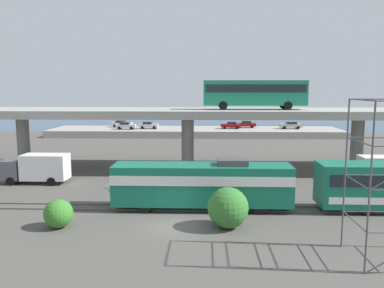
{
  "coord_description": "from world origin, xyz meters",
  "views": [
    {
      "loc": [
        2.17,
        -26.72,
        9.77
      ],
      "look_at": [
        0.57,
        18.74,
        3.26
      ],
      "focal_mm": 36.21,
      "sensor_mm": 36.0,
      "label": 1
    }
  ],
  "objects_px": {
    "parked_car_2": "(231,125)",
    "parked_car_4": "(245,124)",
    "parked_car_5": "(148,125)",
    "train_locomotive": "(193,183)",
    "transit_bus_on_overpass": "(254,92)",
    "service_truck_west": "(37,168)",
    "parked_car_1": "(291,125)",
    "parked_car_0": "(126,126)",
    "parked_car_3": "(122,124)"
  },
  "relations": [
    {
      "from": "service_truck_west",
      "to": "parked_car_3",
      "type": "bearing_deg",
      "value": -88.74
    },
    {
      "from": "service_truck_west",
      "to": "parked_car_2",
      "type": "bearing_deg",
      "value": -118.01
    },
    {
      "from": "train_locomotive",
      "to": "parked_car_3",
      "type": "relative_size",
      "value": 3.48
    },
    {
      "from": "transit_bus_on_overpass",
      "to": "service_truck_west",
      "type": "distance_m",
      "value": 25.58
    },
    {
      "from": "parked_car_2",
      "to": "parked_car_3",
      "type": "relative_size",
      "value": 0.94
    },
    {
      "from": "train_locomotive",
      "to": "parked_car_0",
      "type": "relative_size",
      "value": 3.78
    },
    {
      "from": "parked_car_4",
      "to": "parked_car_0",
      "type": "bearing_deg",
      "value": 9.4
    },
    {
      "from": "train_locomotive",
      "to": "parked_car_1",
      "type": "distance_m",
      "value": 54.75
    },
    {
      "from": "service_truck_west",
      "to": "parked_car_4",
      "type": "height_order",
      "value": "service_truck_west"
    },
    {
      "from": "transit_bus_on_overpass",
      "to": "parked_car_4",
      "type": "bearing_deg",
      "value": -94.44
    },
    {
      "from": "parked_car_1",
      "to": "parked_car_0",
      "type": "bearing_deg",
      "value": 3.57
    },
    {
      "from": "service_truck_west",
      "to": "parked_car_4",
      "type": "relative_size",
      "value": 1.51
    },
    {
      "from": "parked_car_2",
      "to": "parked_car_4",
      "type": "relative_size",
      "value": 0.93
    },
    {
      "from": "service_truck_west",
      "to": "parked_car_2",
      "type": "height_order",
      "value": "service_truck_west"
    },
    {
      "from": "train_locomotive",
      "to": "transit_bus_on_overpass",
      "type": "bearing_deg",
      "value": -113.43
    },
    {
      "from": "parked_car_3",
      "to": "parked_car_5",
      "type": "bearing_deg",
      "value": -28.06
    },
    {
      "from": "train_locomotive",
      "to": "parked_car_1",
      "type": "bearing_deg",
      "value": -110.26
    },
    {
      "from": "parked_car_3",
      "to": "parked_car_4",
      "type": "relative_size",
      "value": 0.98
    },
    {
      "from": "parked_car_1",
      "to": "parked_car_3",
      "type": "bearing_deg",
      "value": -3.77
    },
    {
      "from": "parked_car_2",
      "to": "parked_car_5",
      "type": "height_order",
      "value": "same"
    },
    {
      "from": "parked_car_0",
      "to": "parked_car_2",
      "type": "relative_size",
      "value": 0.98
    },
    {
      "from": "service_truck_west",
      "to": "parked_car_1",
      "type": "xyz_separation_m",
      "value": [
        35.49,
        43.24,
        0.52
      ]
    },
    {
      "from": "parked_car_0",
      "to": "parked_car_3",
      "type": "height_order",
      "value": "same"
    },
    {
      "from": "parked_car_0",
      "to": "parked_car_5",
      "type": "distance_m",
      "value": 4.73
    },
    {
      "from": "transit_bus_on_overpass",
      "to": "parked_car_2",
      "type": "xyz_separation_m",
      "value": [
        -0.38,
        35.6,
        -7.24
      ]
    },
    {
      "from": "service_truck_west",
      "to": "parked_car_2",
      "type": "xyz_separation_m",
      "value": [
        22.85,
        42.96,
        0.52
      ]
    },
    {
      "from": "service_truck_west",
      "to": "parked_car_1",
      "type": "relative_size",
      "value": 1.5
    },
    {
      "from": "parked_car_3",
      "to": "parked_car_5",
      "type": "relative_size",
      "value": 1.09
    },
    {
      "from": "transit_bus_on_overpass",
      "to": "parked_car_5",
      "type": "height_order",
      "value": "transit_bus_on_overpass"
    },
    {
      "from": "parked_car_0",
      "to": "parked_car_4",
      "type": "height_order",
      "value": "same"
    },
    {
      "from": "parked_car_5",
      "to": "parked_car_3",
      "type": "bearing_deg",
      "value": 151.94
    },
    {
      "from": "transit_bus_on_overpass",
      "to": "parked_car_3",
      "type": "distance_m",
      "value": 45.89
    },
    {
      "from": "transit_bus_on_overpass",
      "to": "service_truck_west",
      "type": "relative_size",
      "value": 1.76
    },
    {
      "from": "train_locomotive",
      "to": "parked_car_3",
      "type": "xyz_separation_m",
      "value": [
        -17.53,
        53.77,
        -0.04
      ]
    },
    {
      "from": "parked_car_5",
      "to": "train_locomotive",
      "type": "bearing_deg",
      "value": -77.59
    },
    {
      "from": "parked_car_3",
      "to": "parked_car_4",
      "type": "height_order",
      "value": "same"
    },
    {
      "from": "service_truck_west",
      "to": "train_locomotive",
      "type": "bearing_deg",
      "value": 153.82
    },
    {
      "from": "transit_bus_on_overpass",
      "to": "service_truck_west",
      "type": "xyz_separation_m",
      "value": [
        -23.23,
        -7.36,
        -7.75
      ]
    },
    {
      "from": "transit_bus_on_overpass",
      "to": "parked_car_3",
      "type": "xyz_separation_m",
      "value": [
        -24.24,
        38.28,
        -7.24
      ]
    },
    {
      "from": "parked_car_2",
      "to": "parked_car_3",
      "type": "bearing_deg",
      "value": -6.43
    },
    {
      "from": "parked_car_1",
      "to": "parked_car_3",
      "type": "xyz_separation_m",
      "value": [
        -36.49,
        2.4,
        0.0
      ]
    },
    {
      "from": "service_truck_west",
      "to": "parked_car_3",
      "type": "height_order",
      "value": "service_truck_west"
    },
    {
      "from": "parked_car_3",
      "to": "transit_bus_on_overpass",
      "type": "bearing_deg",
      "value": -57.66
    },
    {
      "from": "parked_car_0",
      "to": "parked_car_1",
      "type": "height_order",
      "value": "same"
    },
    {
      "from": "parked_car_1",
      "to": "parked_car_5",
      "type": "distance_m",
      "value": 30.05
    },
    {
      "from": "parked_car_3",
      "to": "parked_car_5",
      "type": "height_order",
      "value": "same"
    },
    {
      "from": "train_locomotive",
      "to": "transit_bus_on_overpass",
      "type": "height_order",
      "value": "transit_bus_on_overpass"
    },
    {
      "from": "transit_bus_on_overpass",
      "to": "service_truck_west",
      "type": "height_order",
      "value": "transit_bus_on_overpass"
    },
    {
      "from": "train_locomotive",
      "to": "parked_car_5",
      "type": "bearing_deg",
      "value": -77.59
    },
    {
      "from": "parked_car_2",
      "to": "parked_car_4",
      "type": "height_order",
      "value": "same"
    }
  ]
}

